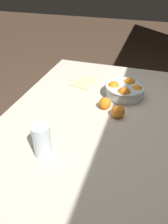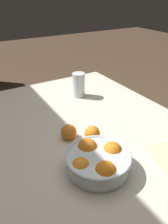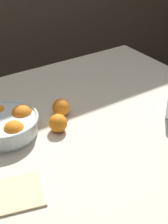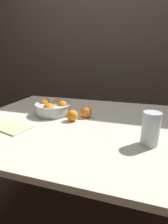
{
  "view_description": "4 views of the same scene",
  "coord_description": "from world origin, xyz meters",
  "px_view_note": "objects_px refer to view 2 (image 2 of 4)",
  "views": [
    {
      "loc": [
        1.01,
        0.2,
        1.44
      ],
      "look_at": [
        0.09,
        -0.09,
        0.77
      ],
      "focal_mm": 35.0,
      "sensor_mm": 36.0,
      "label": 1
    },
    {
      "loc": [
        -0.77,
        0.45,
        1.34
      ],
      "look_at": [
        0.1,
        -0.06,
        0.76
      ],
      "focal_mm": 35.0,
      "sensor_mm": 36.0,
      "label": 2
    },
    {
      "loc": [
        -0.52,
        -0.89,
        1.44
      ],
      "look_at": [
        0.03,
        -0.04,
        0.78
      ],
      "focal_mm": 50.0,
      "sensor_mm": 36.0,
      "label": 3
    },
    {
      "loc": [
        0.31,
        -0.98,
        1.1
      ],
      "look_at": [
        0.03,
        -0.08,
        0.8
      ],
      "focal_mm": 28.0,
      "sensor_mm": 36.0,
      "label": 4
    }
  ],
  "objects_px": {
    "orange_loose_front": "(69,132)",
    "fruit_bowl": "(98,161)",
    "juice_glass": "(79,86)",
    "orange_loose_near_bowl": "(92,133)"
  },
  "relations": [
    {
      "from": "fruit_bowl",
      "to": "orange_loose_near_bowl",
      "type": "relative_size",
      "value": 3.55
    },
    {
      "from": "fruit_bowl",
      "to": "juice_glass",
      "type": "height_order",
      "value": "juice_glass"
    },
    {
      "from": "fruit_bowl",
      "to": "orange_loose_front",
      "type": "height_order",
      "value": "fruit_bowl"
    },
    {
      "from": "orange_loose_front",
      "to": "fruit_bowl",
      "type": "bearing_deg",
      "value": -179.6
    },
    {
      "from": "orange_loose_front",
      "to": "orange_loose_near_bowl",
      "type": "bearing_deg",
      "value": -125.66
    },
    {
      "from": "juice_glass",
      "to": "orange_loose_front",
      "type": "height_order",
      "value": "juice_glass"
    },
    {
      "from": "juice_glass",
      "to": "orange_loose_near_bowl",
      "type": "distance_m",
      "value": 0.49
    },
    {
      "from": "juice_glass",
      "to": "orange_loose_near_bowl",
      "type": "relative_size",
      "value": 2.19
    },
    {
      "from": "fruit_bowl",
      "to": "juice_glass",
      "type": "bearing_deg",
      "value": -23.37
    },
    {
      "from": "fruit_bowl",
      "to": "juice_glass",
      "type": "relative_size",
      "value": 1.62
    }
  ]
}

